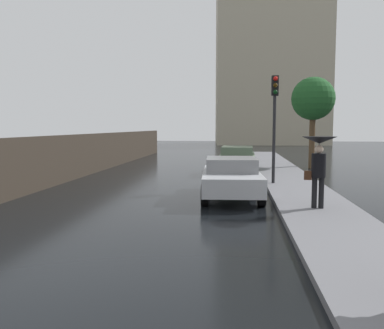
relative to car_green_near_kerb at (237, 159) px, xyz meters
The scene contains 7 objects.
ground 14.96m from the car_green_near_kerb, 101.27° to the right, with size 120.00×120.00×0.00m, color black.
car_green_near_kerb is the anchor object (origin of this frame).
car_silver_mid_road 7.22m from the car_green_near_kerb, 91.73° to the right, with size 2.06×4.32×1.31m.
pedestrian_with_umbrella_near 9.64m from the car_green_near_kerb, 77.24° to the right, with size 0.92×0.92×1.92m.
traffic_light 5.29m from the car_green_near_kerb, 73.17° to the right, with size 0.26×0.39×4.11m.
street_tree_near 5.87m from the car_green_near_kerb, 33.89° to the left, with size 2.38×2.38×5.06m.
distant_tower 37.72m from the car_green_near_kerb, 82.98° to the left, with size 14.76×10.33×33.48m.
Camera 1 is at (2.85, -5.75, 2.33)m, focal length 37.90 mm.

